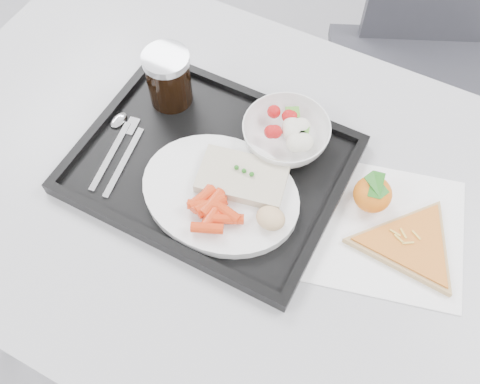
{
  "coord_description": "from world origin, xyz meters",
  "views": [
    {
      "loc": [
        0.24,
        -0.11,
        1.54
      ],
      "look_at": [
        0.03,
        0.29,
        0.77
      ],
      "focal_mm": 40.0,
      "sensor_mm": 36.0,
      "label": 1
    }
  ],
  "objects": [
    {
      "name": "table",
      "position": [
        0.0,
        0.3,
        0.68
      ],
      "size": [
        1.2,
        0.8,
        0.75
      ],
      "color": "#A8A8AA",
      "rests_on": "ground"
    },
    {
      "name": "chair",
      "position": [
        0.2,
        1.03,
        0.54
      ],
      "size": [
        0.56,
        0.57,
        0.93
      ],
      "color": "#323238",
      "rests_on": "ground"
    },
    {
      "name": "tray",
      "position": [
        -0.04,
        0.32,
        0.76
      ],
      "size": [
        0.45,
        0.35,
        0.03
      ],
      "color": "black",
      "rests_on": "table"
    },
    {
      "name": "dinner_plate",
      "position": [
        0.0,
        0.27,
        0.77
      ],
      "size": [
        0.27,
        0.27,
        0.02
      ],
      "color": "white",
      "rests_on": "tray"
    },
    {
      "name": "fish_fillet",
      "position": [
        0.03,
        0.3,
        0.79
      ],
      "size": [
        0.16,
        0.12,
        0.03
      ],
      "color": "beige",
      "rests_on": "dinner_plate"
    },
    {
      "name": "bread_roll",
      "position": [
        0.1,
        0.25,
        0.8
      ],
      "size": [
        0.06,
        0.06,
        0.03
      ],
      "color": "#E4CB80",
      "rests_on": "dinner_plate"
    },
    {
      "name": "salad_bowl",
      "position": [
        0.05,
        0.42,
        0.79
      ],
      "size": [
        0.15,
        0.15,
        0.05
      ],
      "color": "white",
      "rests_on": "tray"
    },
    {
      "name": "cola_glass",
      "position": [
        -0.18,
        0.41,
        0.82
      ],
      "size": [
        0.08,
        0.08,
        0.11
      ],
      "color": "black",
      "rests_on": "tray"
    },
    {
      "name": "cutlery",
      "position": [
        -0.21,
        0.28,
        0.77
      ],
      "size": [
        0.09,
        0.17,
        0.01
      ],
      "color": "silver",
      "rests_on": "tray"
    },
    {
      "name": "napkin",
      "position": [
        0.27,
        0.35,
        0.75
      ],
      "size": [
        0.3,
        0.3,
        0.0
      ],
      "color": "white",
      "rests_on": "table"
    },
    {
      "name": "tangerine",
      "position": [
        0.23,
        0.38,
        0.79
      ],
      "size": [
        0.08,
        0.08,
        0.07
      ],
      "color": "#FF6601",
      "rests_on": "napkin"
    },
    {
      "name": "pizza_slice",
      "position": [
        0.31,
        0.33,
        0.76
      ],
      "size": [
        0.29,
        0.29,
        0.02
      ],
      "color": "tan",
      "rests_on": "napkin"
    },
    {
      "name": "carrot_pile",
      "position": [
        0.01,
        0.23,
        0.8
      ],
      "size": [
        0.1,
        0.09,
        0.03
      ],
      "color": "red",
      "rests_on": "dinner_plate"
    },
    {
      "name": "salad_contents",
      "position": [
        0.06,
        0.42,
        0.8
      ],
      "size": [
        0.1,
        0.09,
        0.03
      ],
      "color": "red",
      "rests_on": "salad_bowl"
    }
  ]
}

